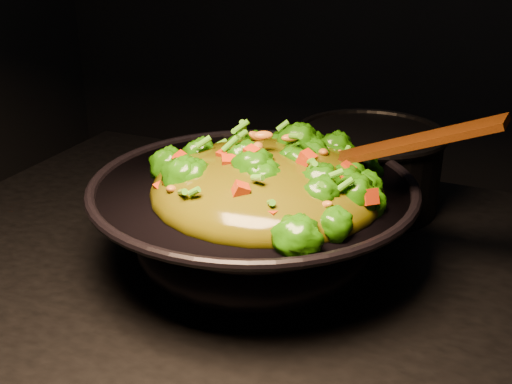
% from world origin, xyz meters
% --- Properties ---
extents(wok, '(0.53, 0.53, 0.12)m').
position_xyz_m(wok, '(-0.03, 0.02, 0.96)').
color(wok, black).
rests_on(wok, stovetop).
extents(stir_fry, '(0.38, 0.38, 0.11)m').
position_xyz_m(stir_fry, '(-0.00, 0.00, 1.08)').
color(stir_fry, '#206307').
rests_on(stir_fry, wok).
extents(spatula, '(0.33, 0.08, 0.14)m').
position_xyz_m(spatula, '(0.12, 0.07, 1.08)').
color(spatula, '#321208').
rests_on(spatula, wok).
extents(back_pot, '(0.30, 0.30, 0.14)m').
position_xyz_m(back_pot, '(0.07, 0.29, 0.97)').
color(back_pot, black).
rests_on(back_pot, stovetop).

